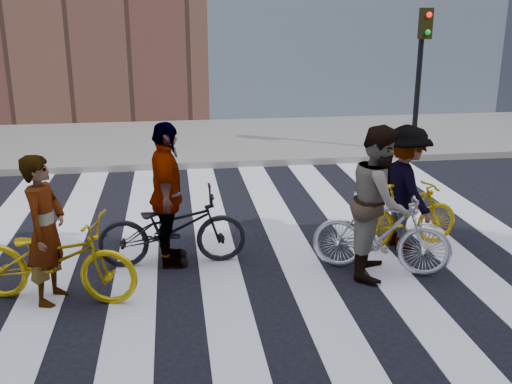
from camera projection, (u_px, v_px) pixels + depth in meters
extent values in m
plane|color=black|center=(259.00, 262.00, 8.22)|extent=(100.00, 100.00, 0.00)
cube|color=gray|center=(216.00, 140.00, 15.29)|extent=(100.00, 5.00, 0.15)
cube|color=silver|center=(52.00, 273.00, 7.85)|extent=(0.55, 10.00, 0.01)
cube|color=silver|center=(137.00, 269.00, 8.00)|extent=(0.55, 10.00, 0.01)
cube|color=silver|center=(219.00, 264.00, 8.15)|extent=(0.55, 10.00, 0.01)
cube|color=silver|center=(298.00, 259.00, 8.29)|extent=(0.55, 10.00, 0.01)
cube|color=silver|center=(374.00, 255.00, 8.44)|extent=(0.55, 10.00, 0.01)
cube|color=silver|center=(448.00, 250.00, 8.59)|extent=(0.55, 10.00, 0.01)
cylinder|color=black|center=(418.00, 88.00, 13.44)|extent=(0.12, 0.12, 3.20)
cube|color=black|center=(426.00, 23.00, 12.88)|extent=(0.22, 0.28, 0.65)
sphere|color=red|center=(429.00, 15.00, 12.68)|extent=(0.12, 0.12, 0.12)
sphere|color=#0CCC26|center=(428.00, 32.00, 12.79)|extent=(0.12, 0.12, 0.12)
imported|color=gold|center=(53.00, 259.00, 7.01)|extent=(2.13, 1.19, 1.06)
imported|color=silver|center=(381.00, 234.00, 7.76)|extent=(1.85, 1.18, 1.08)
imported|color=yellow|center=(407.00, 215.00, 8.60)|extent=(1.67, 0.68, 0.97)
imported|color=black|center=(172.00, 228.00, 8.01)|extent=(1.99, 0.73, 1.04)
imported|color=slate|center=(45.00, 230.00, 6.89)|extent=(0.58, 0.74, 1.79)
imported|color=slate|center=(380.00, 201.00, 7.63)|extent=(1.06, 1.17, 1.97)
imported|color=slate|center=(406.00, 188.00, 8.47)|extent=(0.82, 1.24, 1.80)
imported|color=slate|center=(167.00, 195.00, 7.87)|extent=(0.50, 1.16, 1.96)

